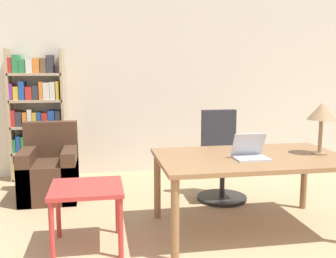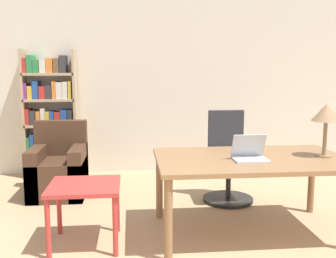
{
  "view_description": "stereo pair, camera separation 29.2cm",
  "coord_description": "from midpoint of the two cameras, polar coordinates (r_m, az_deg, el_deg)",
  "views": [
    {
      "loc": [
        -0.85,
        -1.4,
        1.56
      ],
      "look_at": [
        -0.21,
        2.26,
        0.99
      ],
      "focal_mm": 42.0,
      "sensor_mm": 36.0,
      "label": 1
    },
    {
      "loc": [
        -0.56,
        -1.44,
        1.56
      ],
      "look_at": [
        -0.21,
        2.26,
        0.99
      ],
      "focal_mm": 42.0,
      "sensor_mm": 36.0,
      "label": 2
    }
  ],
  "objects": [
    {
      "name": "wall_back",
      "position": [
        5.99,
        1.28,
        6.67
      ],
      "size": [
        8.0,
        0.06,
        2.7
      ],
      "color": "beige",
      "rests_on": "ground_plane"
    },
    {
      "name": "desk",
      "position": [
        3.8,
        14.23,
        -5.15
      ],
      "size": [
        1.79,
        1.09,
        0.74
      ],
      "color": "olive",
      "rests_on": "ground_plane"
    },
    {
      "name": "laptop",
      "position": [
        3.67,
        14.02,
        -3.61
      ],
      "size": [
        0.31,
        0.24,
        0.24
      ],
      "color": "#B2B2B7",
      "rests_on": "desk"
    },
    {
      "name": "table_lamp",
      "position": [
        3.98,
        23.96,
        1.93
      ],
      "size": [
        0.27,
        0.27,
        0.5
      ],
      "color": "olive",
      "rests_on": "desk"
    },
    {
      "name": "office_chair",
      "position": [
        4.78,
        10.36,
        -4.86
      ],
      "size": [
        0.59,
        0.59,
        1.07
      ],
      "color": "black",
      "rests_on": "ground_plane"
    },
    {
      "name": "side_table_blue",
      "position": [
        3.55,
        -9.7,
        -9.22
      ],
      "size": [
        0.62,
        0.59,
        0.56
      ],
      "color": "#B2332D",
      "rests_on": "ground_plane"
    },
    {
      "name": "armchair",
      "position": [
        5.07,
        -13.97,
        -5.88
      ],
      "size": [
        0.65,
        0.74,
        0.91
      ],
      "color": "#472D1E",
      "rests_on": "ground_plane"
    },
    {
      "name": "bookshelf",
      "position": [
        5.89,
        -15.48,
        1.68
      ],
      "size": [
        0.75,
        0.28,
        1.84
      ],
      "color": "tan",
      "rests_on": "ground_plane"
    }
  ]
}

